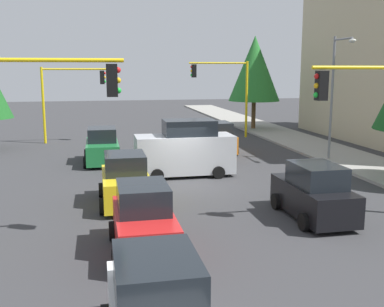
{
  "coord_description": "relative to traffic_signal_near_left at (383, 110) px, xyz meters",
  "views": [
    {
      "loc": [
        19.9,
        -3.83,
        5.18
      ],
      "look_at": [
        -1.43,
        0.6,
        1.2
      ],
      "focal_mm": 43.0,
      "sensor_mm": 36.0,
      "label": 1
    }
  ],
  "objects": [
    {
      "name": "car_red",
      "position": [
        1.34,
        -8.28,
        -2.94
      ],
      "size": [
        3.71,
        1.94,
        1.98
      ],
      "color": "red",
      "rests_on": "ground"
    },
    {
      "name": "car_orange",
      "position": [
        -13.79,
        -2.08,
        -2.94
      ],
      "size": [
        3.74,
        1.93,
        1.98
      ],
      "color": "orange",
      "rests_on": "ground"
    },
    {
      "name": "traffic_signal_far_left",
      "position": [
        -20.0,
        0.07,
        0.28
      ],
      "size": [
        0.36,
        4.59,
        5.82
      ],
      "color": "yellow",
      "rests_on": "ground"
    },
    {
      "name": "ground_plane",
      "position": [
        -6.0,
        -5.65,
        -3.84
      ],
      "size": [
        120.0,
        120.0,
        0.0
      ],
      "primitive_type": "plane",
      "color": "#353538"
    },
    {
      "name": "car_black",
      "position": [
        -0.52,
        -2.11,
        -2.94
      ],
      "size": [
        3.9,
        1.97,
        1.98
      ],
      "color": "black",
      "rests_on": "ground"
    },
    {
      "name": "delivery_van_silver",
      "position": [
        -8.0,
        -5.28,
        -2.55
      ],
      "size": [
        2.22,
        4.8,
        2.77
      ],
      "color": "#B2B5BA",
      "rests_on": "ground"
    },
    {
      "name": "traffic_signal_far_right",
      "position": [
        -20.0,
        -11.3,
        -0.02
      ],
      "size": [
        0.36,
        4.59,
        5.37
      ],
      "color": "yellow",
      "rests_on": "ground"
    },
    {
      "name": "car_green",
      "position": [
        -12.04,
        -9.25,
        -2.94
      ],
      "size": [
        4.03,
        2.06,
        1.98
      ],
      "color": "#1E7238",
      "rests_on": "ground"
    },
    {
      "name": "traffic_signal_near_right",
      "position": [
        -0.0,
        -11.34,
        0.13
      ],
      "size": [
        0.36,
        4.59,
        5.6
      ],
      "color": "yellow",
      "rests_on": "ground"
    },
    {
      "name": "street_lamp_curbside",
      "position": [
        -9.61,
        3.55,
        0.51
      ],
      "size": [
        2.15,
        0.28,
        7.0
      ],
      "color": "slate",
      "rests_on": "ground"
    },
    {
      "name": "car_yellow",
      "position": [
        -3.65,
        -8.49,
        -2.94
      ],
      "size": [
        3.82,
        2.07,
        1.98
      ],
      "color": "yellow",
      "rests_on": "ground"
    },
    {
      "name": "sidewalk_kerb",
      "position": [
        -11.0,
        4.85,
        -3.76
      ],
      "size": [
        80.0,
        4.0,
        0.15
      ],
      "primitive_type": "cube",
      "color": "gray",
      "rests_on": "ground"
    },
    {
      "name": "traffic_signal_near_left",
      "position": [
        0.0,
        0.0,
        0.0
      ],
      "size": [
        0.36,
        4.59,
        5.4
      ],
      "color": "yellow",
      "rests_on": "ground"
    },
    {
      "name": "tree_roadside_far",
      "position": [
        -24.0,
        3.85,
        1.44
      ],
      "size": [
        4.39,
        4.39,
        8.03
      ],
      "color": "brown",
      "rests_on": "ground"
    }
  ]
}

